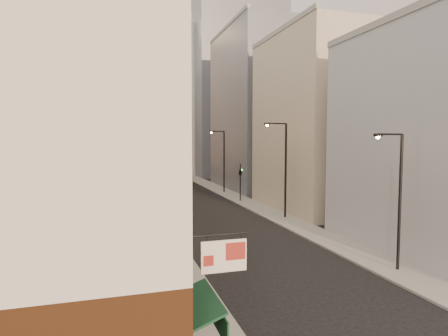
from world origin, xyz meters
The scene contains 17 objects.
sidewalk_left centered at (-6.50, 55.00, 0.07)m, with size 3.00×140.00×0.15m, color gray.
sidewalk_right centered at (6.50, 55.00, 0.07)m, with size 3.00×140.00×0.15m, color gray.
near_building_left centered at (-10.99, 9.00, 6.02)m, with size 8.30×23.04×12.30m.
left_bldg_beige centered at (-12.00, 26.00, 8.00)m, with size 8.00×12.00×16.00m, color tan.
left_bldg_grey centered at (-12.00, 42.00, 10.00)m, with size 8.00×16.00×20.00m, color #A1A2A7.
left_bldg_tan centered at (-12.00, 60.00, 8.50)m, with size 8.00×18.00×17.00m, color #99775B.
left_bldg_wingrid centered at (-12.00, 80.00, 12.00)m, with size 8.00×20.00×24.00m, color gray.
right_bldg_grey centered at (12.00, 12.00, 8.00)m, with size 8.00×16.00×16.00m, color #A1A2A7.
right_bldg_beige centered at (12.00, 30.00, 10.00)m, with size 8.00×16.00×20.00m, color tan.
right_bldg_wingrid centered at (12.00, 50.00, 13.00)m, with size 8.00×20.00×26.00m, color gray.
highrise centered at (18.00, 78.00, 25.66)m, with size 21.00×23.00×51.20m.
clock_tower centered at (-1.00, 92.00, 17.63)m, with size 14.00×14.00×44.90m.
white_tower centered at (10.00, 78.00, 18.61)m, with size 8.00×8.00×41.50m.
streetlamp_near centered at (6.42, 9.56, 4.84)m, with size 2.22×0.39×8.47m.
streetlamp_mid centered at (6.75, 25.91, 5.61)m, with size 2.58×0.42×9.82m.
streetlamp_far centered at (6.14, 45.76, 5.42)m, with size 2.48×0.56×9.48m.
traffic_light_right centered at (5.99, 37.09, 3.87)m, with size 0.77×0.77×5.00m.
Camera 1 is at (-10.07, -8.86, 8.06)m, focal length 30.00 mm.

